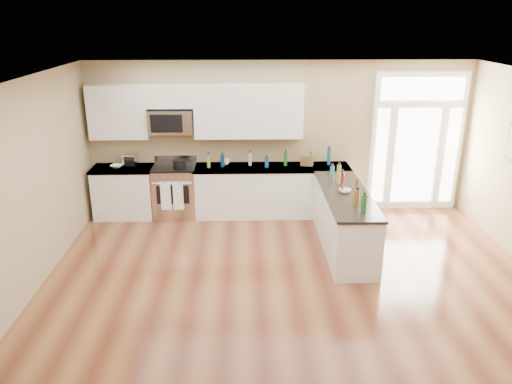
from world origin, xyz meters
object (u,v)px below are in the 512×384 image
stockpot (180,164)px  kitchen_range (175,191)px  toaster_oven (130,160)px  peninsula_cabinet (344,223)px

stockpot → kitchen_range: bearing=138.0°
kitchen_range → stockpot: size_ratio=4.81×
toaster_oven → kitchen_range: bearing=2.0°
toaster_oven → stockpot: bearing=-3.3°
stockpot → toaster_oven: size_ratio=0.91×
peninsula_cabinet → toaster_oven: bearing=156.6°
kitchen_range → toaster_oven: bearing=170.4°
kitchen_range → stockpot: bearing=-42.0°
peninsula_cabinet → stockpot: stockpot is taller
stockpot → toaster_oven: bearing=165.1°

